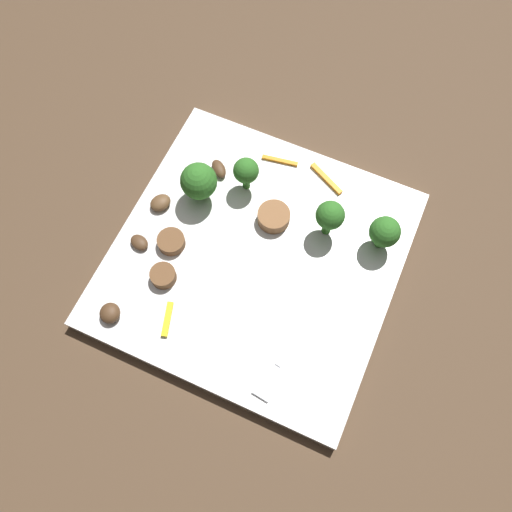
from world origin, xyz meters
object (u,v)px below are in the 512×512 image
object	(u,v)px
broccoli_floret_3	(330,216)
sausage_slice_2	(270,215)
broccoli_floret_0	(385,232)
sausage_slice_1	(171,242)
broccoli_floret_2	(199,181)
pepper_strip_2	(167,319)
broccoli_floret_1	(246,171)
mushroom_0	(219,169)
fork	(297,331)
pepper_strip_1	(280,161)
pepper_strip_0	(326,179)
mushroom_1	(139,242)
mushroom_2	(110,313)
mushroom_3	(160,203)
sausage_slice_0	(163,276)
plate	(256,259)

from	to	relation	value
broccoli_floret_3	sausage_slice_2	size ratio (longest dim) A/B	1.46
broccoli_floret_0	sausage_slice_1	xyz separation A→B (m)	(0.09, -0.20, -0.02)
broccoli_floret_2	pepper_strip_2	bearing A→B (deg)	12.70
broccoli_floret_2	sausage_slice_1	world-z (taller)	broccoli_floret_2
broccoli_floret_1	broccoli_floret_0	bearing A→B (deg)	87.49
mushroom_0	pepper_strip_2	size ratio (longest dim) A/B	0.69
fork	broccoli_floret_3	xyz separation A→B (m)	(-0.12, -0.01, 0.03)
broccoli_floret_2	pepper_strip_1	xyz separation A→B (m)	(-0.08, 0.06, -0.03)
broccoli_floret_3	pepper_strip_1	world-z (taller)	broccoli_floret_3
broccoli_floret_0	broccoli_floret_2	world-z (taller)	broccoli_floret_2
pepper_strip_1	pepper_strip_0	bearing A→B (deg)	89.20
broccoli_floret_3	mushroom_1	size ratio (longest dim) A/B	2.42
broccoli_floret_0	mushroom_0	size ratio (longest dim) A/B	1.91
mushroom_2	mushroom_3	size ratio (longest dim) A/B	0.93
sausage_slice_0	pepper_strip_0	xyz separation A→B (m)	(-0.18, 0.11, -0.00)
mushroom_1	pepper_strip_0	size ratio (longest dim) A/B	0.44
sausage_slice_1	mushroom_1	bearing A→B (deg)	-65.33
plate	pepper_strip_0	distance (m)	0.12
plate	fork	size ratio (longest dim) A/B	1.64
broccoli_floret_2	broccoli_floret_3	xyz separation A→B (m)	(-0.02, 0.14, 0.00)
sausage_slice_1	pepper_strip_2	xyz separation A→B (m)	(0.08, 0.04, -0.00)
fork	broccoli_floret_3	bearing A→B (deg)	-166.83
broccoli_floret_0	broccoli_floret_1	distance (m)	0.16
pepper_strip_2	plate	bearing A→B (deg)	152.18
pepper_strip_0	pepper_strip_2	xyz separation A→B (m)	(0.22, -0.09, 0.00)
sausage_slice_2	pepper_strip_0	world-z (taller)	sausage_slice_2
sausage_slice_2	broccoli_floret_2	bearing A→B (deg)	-85.82
pepper_strip_1	pepper_strip_2	xyz separation A→B (m)	(0.22, -0.03, 0.00)
sausage_slice_1	broccoli_floret_1	bearing A→B (deg)	155.82
mushroom_3	pepper_strip_1	size ratio (longest dim) A/B	0.57
broccoli_floret_0	pepper_strip_1	size ratio (longest dim) A/B	1.13
pepper_strip_0	mushroom_2	bearing A→B (deg)	-30.89
mushroom_1	mushroom_3	distance (m)	0.05
mushroom_1	mushroom_3	xyz separation A→B (m)	(-0.05, -0.00, 0.00)
fork	broccoli_floret_2	xyz separation A→B (m)	(-0.10, -0.16, 0.03)
sausage_slice_1	fork	bearing A→B (deg)	77.97
fork	mushroom_3	size ratio (longest dim) A/B	7.60
plate	mushroom_0	xyz separation A→B (m)	(-0.08, -0.08, 0.01)
mushroom_2	pepper_strip_2	world-z (taller)	mushroom_2
sausage_slice_1	mushroom_1	size ratio (longest dim) A/B	1.38
broccoli_floret_0	pepper_strip_2	size ratio (longest dim) A/B	1.32
pepper_strip_2	pepper_strip_1	bearing A→B (deg)	172.21
broccoli_floret_0	mushroom_0	bearing A→B (deg)	-93.56
plate	pepper_strip_1	world-z (taller)	pepper_strip_1
broccoli_floret_1	mushroom_3	bearing A→B (deg)	-51.62
fork	mushroom_1	xyz separation A→B (m)	(-0.02, -0.19, 0.00)
broccoli_floret_0	broccoli_floret_1	size ratio (longest dim) A/B	1.01
broccoli_floret_0	sausage_slice_1	size ratio (longest dim) A/B	1.61
sausage_slice_0	broccoli_floret_0	bearing A→B (deg)	123.71
mushroom_0	pepper_strip_0	distance (m)	0.12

